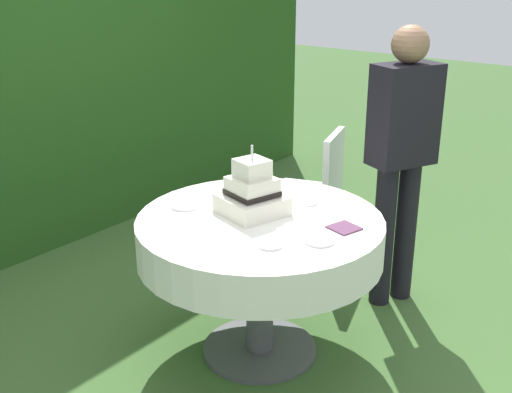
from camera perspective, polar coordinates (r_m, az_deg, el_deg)
The scene contains 10 objects.
ground_plane at distance 3.46m, azimuth 0.33°, elevation -13.43°, with size 20.00×20.00×0.00m, color #3D602D.
cake_table at distance 3.15m, azimuth 0.35°, elevation -3.87°, with size 1.20×1.20×0.75m.
wedding_cake at distance 3.13m, azimuth -0.34°, elevation 0.25°, with size 0.34×0.34×0.35m.
serving_plate_near at distance 3.26m, azimuth -6.29°, elevation -0.80°, with size 0.15×0.15×0.01m, color white.
serving_plate_far at distance 3.29m, azimuth 4.52°, elevation -0.51°, with size 0.11×0.11×0.01m, color white.
serving_plate_left at distance 2.87m, azimuth 5.63°, elevation -3.92°, with size 0.14×0.14×0.01m, color white.
serving_plate_right at distance 2.81m, azimuth 1.26°, elevation -4.29°, with size 0.11×0.11×0.01m, color white.
napkin_stack at distance 3.01m, azimuth 7.81°, elevation -2.77°, with size 0.12×0.12×0.01m, color #603856.
garden_chair at distance 4.18m, azimuth 5.44°, elevation 1.05°, with size 0.51×0.51×0.89m.
standing_person at distance 3.64m, azimuth 12.76°, elevation 4.06°, with size 0.41×0.33×1.60m.
Camera 1 is at (-2.26, -1.76, 1.94)m, focal length 45.21 mm.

